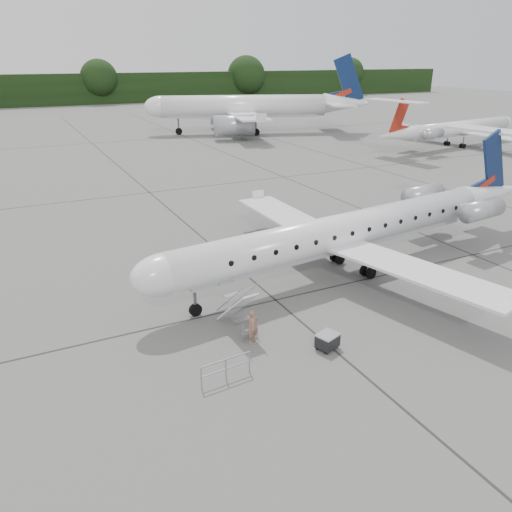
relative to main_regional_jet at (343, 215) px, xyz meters
name	(u,v)px	position (x,y,z in m)	size (l,w,h in m)	color
ground	(365,312)	(-1.68, -4.70, -3.72)	(320.00, 320.00, 0.00)	slate
treeline	(60,90)	(-1.68, 125.30, 0.28)	(260.00, 4.00, 8.00)	black
main_regional_jet	(343,215)	(0.00, 0.00, 0.00)	(28.99, 20.88, 7.43)	silver
airstair	(237,308)	(-8.36, -3.38, -2.55)	(0.85, 2.50, 2.33)	silver
passenger	(253,327)	(-8.19, -4.77, -2.90)	(0.60, 0.39, 1.64)	#885B4A
safety_railing	(226,370)	(-10.45, -6.91, -3.22)	(2.20, 0.08, 1.00)	gray
baggage_cart	(327,341)	(-5.43, -6.75, -3.31)	(0.93, 0.75, 0.81)	black
bg_narrowbody	(244,95)	(19.88, 56.00, 2.57)	(35.03, 25.22, 12.57)	silver
bg_regional_right	(462,121)	(42.64, 30.34, -0.09)	(27.63, 19.90, 7.25)	silver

